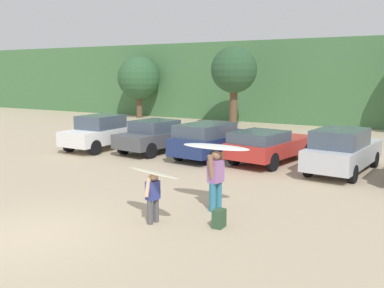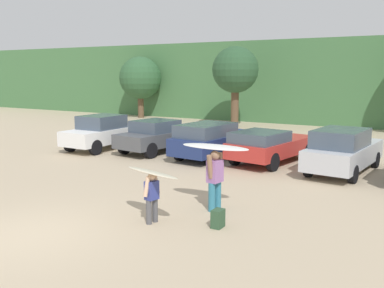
{
  "view_description": "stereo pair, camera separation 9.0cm",
  "coord_description": "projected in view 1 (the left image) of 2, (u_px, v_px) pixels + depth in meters",
  "views": [
    {
      "loc": [
        7.98,
        -6.39,
        3.71
      ],
      "look_at": [
        0.68,
        6.36,
        1.3
      ],
      "focal_mm": 40.52,
      "sensor_mm": 36.0,
      "label": 1
    },
    {
      "loc": [
        8.06,
        -6.35,
        3.71
      ],
      "look_at": [
        0.68,
        6.36,
        1.3
      ],
      "focal_mm": 40.52,
      "sensor_mm": 36.0,
      "label": 2
    }
  ],
  "objects": [
    {
      "name": "parked_car_white",
      "position": [
        102.0,
        132.0,
        21.27
      ],
      "size": [
        1.87,
        4.2,
        1.68
      ],
      "rotation": [
        0.0,
        0.0,
        1.56
      ],
      "color": "white",
      "rests_on": "ground_plane"
    },
    {
      "name": "tree_center",
      "position": [
        234.0,
        71.0,
        29.54
      ],
      "size": [
        3.17,
        3.17,
        5.53
      ],
      "color": "brown",
      "rests_on": "ground_plane"
    },
    {
      "name": "parked_car_silver",
      "position": [
        343.0,
        150.0,
        16.23
      ],
      "size": [
        2.2,
        4.81,
        1.69
      ],
      "rotation": [
        0.0,
        0.0,
        1.47
      ],
      "color": "silver",
      "rests_on": "ground_plane"
    },
    {
      "name": "person_adult",
      "position": [
        216.0,
        177.0,
        11.73
      ],
      "size": [
        0.36,
        0.65,
        1.65
      ],
      "rotation": [
        0.0,
        0.0,
        2.99
      ],
      "color": "teal",
      "rests_on": "ground_plane"
    },
    {
      "name": "ground_plane",
      "position": [
        30.0,
        236.0,
        9.99
      ],
      "size": [
        120.0,
        120.0,
        0.0
      ],
      "primitive_type": "plane",
      "color": "tan"
    },
    {
      "name": "person_child",
      "position": [
        153.0,
        195.0,
        10.73
      ],
      "size": [
        0.28,
        0.57,
        1.28
      ],
      "rotation": [
        0.0,
        0.0,
        2.99
      ],
      "color": "#4C4C51",
      "rests_on": "ground_plane"
    },
    {
      "name": "parked_car_red",
      "position": [
        269.0,
        145.0,
        17.96
      ],
      "size": [
        2.6,
        4.7,
        1.41
      ],
      "rotation": [
        0.0,
        0.0,
        1.41
      ],
      "color": "#B72D28",
      "rests_on": "ground_plane"
    },
    {
      "name": "surfboard_cream",
      "position": [
        153.0,
        173.0,
        10.68
      ],
      "size": [
        1.94,
        1.04,
        0.17
      ],
      "rotation": [
        0.0,
        0.0,
        2.85
      ],
      "color": "beige"
    },
    {
      "name": "parked_car_navy",
      "position": [
        212.0,
        139.0,
        19.06
      ],
      "size": [
        2.27,
        4.82,
        1.57
      ],
      "rotation": [
        0.0,
        0.0,
        1.47
      ],
      "color": "navy",
      "rests_on": "ground_plane"
    },
    {
      "name": "hillside_ridge",
      "position": [
        330.0,
        81.0,
        35.66
      ],
      "size": [
        108.0,
        12.0,
        6.14
      ],
      "primitive_type": "cube",
      "color": "#427042",
      "rests_on": "ground_plane"
    },
    {
      "name": "tree_far_right",
      "position": [
        139.0,
        78.0,
        36.08
      ],
      "size": [
        3.51,
        3.51,
        5.09
      ],
      "color": "brown",
      "rests_on": "ground_plane"
    },
    {
      "name": "parked_car_dark_gray",
      "position": [
        156.0,
        136.0,
        20.47
      ],
      "size": [
        2.36,
        4.37,
        1.53
      ],
      "rotation": [
        0.0,
        0.0,
        1.44
      ],
      "color": "#4C4F54",
      "rests_on": "ground_plane"
    },
    {
      "name": "backpack_dropped",
      "position": [
        219.0,
        218.0,
        10.5
      ],
      "size": [
        0.24,
        0.34,
        0.45
      ],
      "color": "#2D4C33",
      "rests_on": "ground_plane"
    },
    {
      "name": "surfboard_white",
      "position": [
        215.0,
        147.0,
        11.73
      ],
      "size": [
        1.99,
        0.56,
        0.11
      ],
      "rotation": [
        0.0,
        0.0,
        3.14
      ],
      "color": "white"
    }
  ]
}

